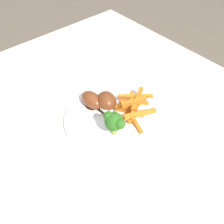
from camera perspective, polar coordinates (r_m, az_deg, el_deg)
ground_plane at (r=1.23m, az=1.84°, el=-24.76°), size 6.00×6.00×0.00m
dining_table at (r=0.66m, az=3.16°, el=-9.61°), size 1.16×0.89×0.71m
dinner_plate at (r=0.60m, az=0.00°, el=-1.62°), size 0.27×0.27×0.01m
broccoli_floret_front at (r=0.52m, az=0.62°, el=-2.55°), size 0.06×0.05×0.07m
carrot_fries_pile at (r=0.60m, az=5.63°, el=1.51°), size 0.12×0.13×0.04m
chicken_drumstick_near at (r=0.60m, az=-1.31°, el=2.54°), size 0.12×0.07×0.05m
chicken_drumstick_far at (r=0.61m, az=-5.00°, el=2.91°), size 0.12×0.05×0.04m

